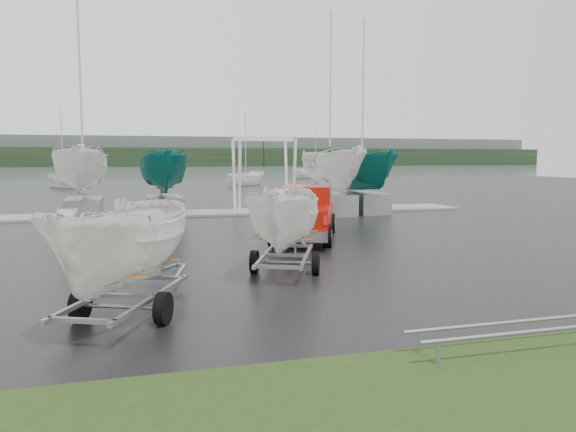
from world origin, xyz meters
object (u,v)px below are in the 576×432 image
at_px(trailer_hitched, 286,165).
at_px(boat_hoist, 264,163).
at_px(pickup_truck, 305,211).
at_px(trailer_parked, 122,171).

bearing_deg(trailer_hitched, boat_hoist, 100.77).
bearing_deg(boat_hoist, pickup_truck, -94.80).
height_order(pickup_truck, trailer_hitched, trailer_hitched).
distance_m(trailer_hitched, boat_hoist, 16.13).
distance_m(pickup_truck, trailer_parked, 11.40).
height_order(trailer_parked, boat_hoist, trailer_parked).
bearing_deg(trailer_parked, pickup_truck, 79.57).
xyz_separation_m(pickup_truck, trailer_hitched, (-2.43, -5.89, 1.81)).
height_order(trailer_hitched, trailer_parked, trailer_hitched).
distance_m(trailer_parked, boat_hoist, 20.47).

